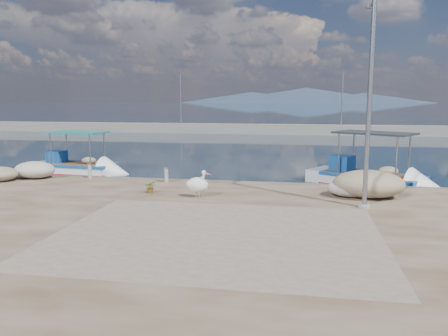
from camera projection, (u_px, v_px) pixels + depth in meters
ground at (205, 221)px, 15.34m from camera, size 1400.00×1400.00×0.00m
quay at (146, 284)px, 9.46m from camera, size 44.00×22.00×0.50m
quay_patch at (217, 234)px, 12.17m from camera, size 9.00×7.00×0.01m
breakwater at (274, 129)px, 54.16m from camera, size 120.00×2.20×7.50m
mountains at (303, 96)px, 645.55m from camera, size 370.00×280.00×22.00m
boat_left at (78, 169)px, 25.35m from camera, size 6.01×2.57×2.80m
boat_right at (371, 181)px, 21.43m from camera, size 6.62×5.27×3.12m
pelican at (198, 184)px, 16.68m from camera, size 1.13×0.80×1.09m
lamp_post at (369, 112)px, 14.74m from camera, size 0.44×0.96×7.00m
bollard_near at (166, 174)px, 19.79m from camera, size 0.23×0.23×0.71m
bollard_far at (90, 170)px, 20.81m from camera, size 0.25×0.25×0.75m
potted_plant at (151, 187)px, 17.54m from camera, size 0.52×0.48×0.49m
net_pile_a at (35, 170)px, 20.84m from camera, size 1.98×1.44×0.81m
net_pile_c at (369, 184)px, 16.70m from camera, size 2.69×1.92×1.06m
net_pile_d at (350, 188)px, 16.89m from camera, size 1.75×1.32×0.66m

